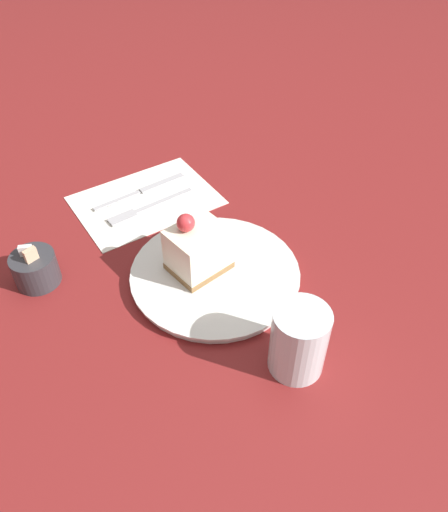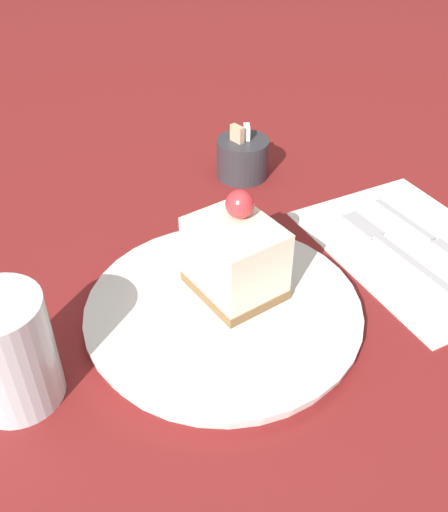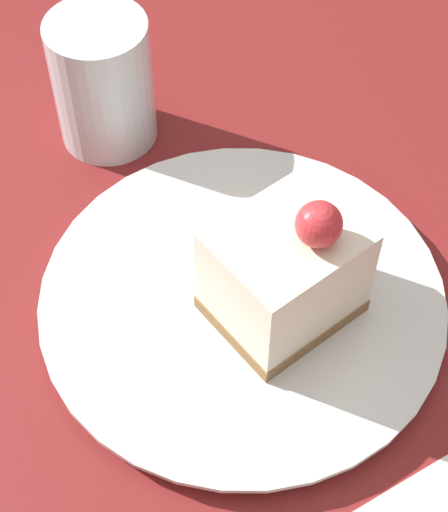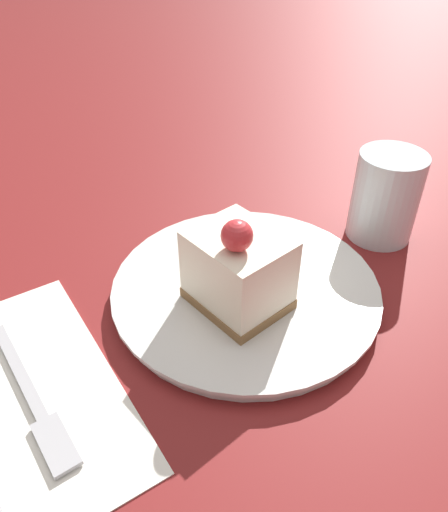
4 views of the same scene
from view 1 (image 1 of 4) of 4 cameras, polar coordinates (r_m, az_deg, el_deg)
The scene contains 8 objects.
ground_plane at distance 0.82m, azimuth 1.35°, elevation -1.57°, with size 4.00×4.00×0.00m, color maroon.
plate at distance 0.80m, azimuth -1.06°, elevation -2.05°, with size 0.27×0.27×0.02m.
cake_slice at distance 0.77m, azimuth -3.02°, elevation 0.83°, with size 0.09×0.10×0.11m.
napkin at distance 0.97m, azimuth -8.93°, elevation 6.34°, with size 0.20×0.27×0.00m.
fork at distance 0.95m, azimuth -9.09°, elevation 5.36°, with size 0.03×0.18×0.00m.
knife at distance 1.00m, azimuth -8.71°, elevation 7.64°, with size 0.03×0.19×0.00m.
sugar_bowl at distance 0.84m, azimuth -20.76°, elevation -1.35°, with size 0.07×0.07×0.08m.
drinking_glass at distance 0.67m, azimuth 8.53°, elevation -9.56°, with size 0.08×0.08×0.10m.
Camera 1 is at (-0.49, 0.31, 0.58)m, focal length 35.00 mm.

